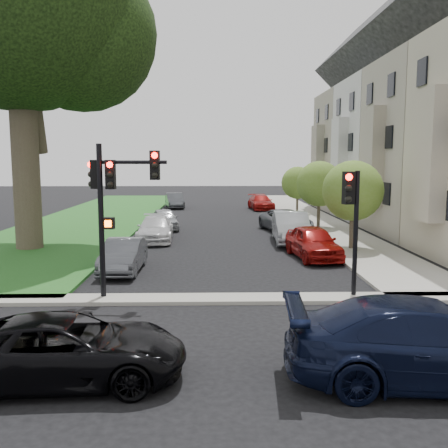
{
  "coord_description": "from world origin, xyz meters",
  "views": [
    {
      "loc": [
        -0.38,
        -12.92,
        4.31
      ],
      "look_at": [
        0.0,
        5.0,
        2.0
      ],
      "focal_mm": 40.0,
      "sensor_mm": 36.0,
      "label": 1
    }
  ],
  "objects_px": {
    "small_tree_c": "(298,183)",
    "car_parked_1": "(291,227)",
    "car_parked_5": "(124,256)",
    "car_parked_7": "(165,219)",
    "car_cross_far": "(430,343)",
    "car_parked_2": "(286,221)",
    "car_parked_6": "(155,229)",
    "traffic_signal_main": "(113,193)",
    "small_tree_b": "(319,184)",
    "car_cross_near": "(65,349)",
    "car_parked_0": "(313,242)",
    "car_parked_9": "(175,201)",
    "car_parked_4": "(261,202)",
    "traffic_signal_secondary": "(352,210)",
    "small_tree_a": "(353,191)"
  },
  "relations": [
    {
      "from": "car_parked_6",
      "to": "car_parked_9",
      "type": "distance_m",
      "value": 18.37
    },
    {
      "from": "car_parked_4",
      "to": "car_parked_5",
      "type": "bearing_deg",
      "value": -113.62
    },
    {
      "from": "traffic_signal_main",
      "to": "car_parked_4",
      "type": "xyz_separation_m",
      "value": [
        7.17,
        28.0,
        -2.67
      ]
    },
    {
      "from": "traffic_signal_secondary",
      "to": "car_parked_0",
      "type": "distance_m",
      "value": 6.72
    },
    {
      "from": "small_tree_c",
      "to": "car_parked_9",
      "type": "relative_size",
      "value": 0.93
    },
    {
      "from": "car_parked_5",
      "to": "car_cross_near",
      "type": "bearing_deg",
      "value": -85.96
    },
    {
      "from": "car_parked_5",
      "to": "traffic_signal_main",
      "type": "bearing_deg",
      "value": -82.94
    },
    {
      "from": "car_cross_far",
      "to": "car_parked_9",
      "type": "relative_size",
      "value": 1.37
    },
    {
      "from": "small_tree_c",
      "to": "car_parked_2",
      "type": "xyz_separation_m",
      "value": [
        -2.22,
        -9.17,
        -1.86
      ]
    },
    {
      "from": "car_parked_1",
      "to": "car_parked_2",
      "type": "bearing_deg",
      "value": 88.36
    },
    {
      "from": "car_parked_7",
      "to": "car_cross_far",
      "type": "bearing_deg",
      "value": -82.71
    },
    {
      "from": "car_cross_far",
      "to": "car_parked_2",
      "type": "distance_m",
      "value": 20.56
    },
    {
      "from": "car_parked_2",
      "to": "car_parked_7",
      "type": "distance_m",
      "value": 7.52
    },
    {
      "from": "car_parked_6",
      "to": "car_parked_4",
      "type": "bearing_deg",
      "value": 63.74
    },
    {
      "from": "car_parked_2",
      "to": "car_parked_6",
      "type": "bearing_deg",
      "value": -167.53
    },
    {
      "from": "traffic_signal_secondary",
      "to": "car_parked_1",
      "type": "xyz_separation_m",
      "value": [
        -0.2,
        10.6,
        -1.97
      ]
    },
    {
      "from": "car_parked_6",
      "to": "car_parked_7",
      "type": "relative_size",
      "value": 1.19
    },
    {
      "from": "traffic_signal_main",
      "to": "car_parked_1",
      "type": "xyz_separation_m",
      "value": [
        7.09,
        10.56,
        -2.5
      ]
    },
    {
      "from": "car_cross_far",
      "to": "car_parked_9",
      "type": "xyz_separation_m",
      "value": [
        -7.66,
        35.62,
        -0.14
      ]
    },
    {
      "from": "traffic_signal_secondary",
      "to": "car_parked_5",
      "type": "distance_m",
      "value": 8.93
    },
    {
      "from": "traffic_signal_main",
      "to": "car_parked_7",
      "type": "xyz_separation_m",
      "value": [
        -0.02,
        15.81,
        -2.66
      ]
    },
    {
      "from": "car_cross_far",
      "to": "car_parked_2",
      "type": "relative_size",
      "value": 1.17
    },
    {
      "from": "car_cross_far",
      "to": "car_parked_9",
      "type": "bearing_deg",
      "value": 16.25
    },
    {
      "from": "traffic_signal_main",
      "to": "car_parked_6",
      "type": "distance_m",
      "value": 11.56
    },
    {
      "from": "car_cross_far",
      "to": "car_parked_5",
      "type": "relative_size",
      "value": 1.45
    },
    {
      "from": "car_cross_near",
      "to": "car_parked_9",
      "type": "xyz_separation_m",
      "value": [
        -0.6,
        35.39,
        0.02
      ]
    },
    {
      "from": "small_tree_c",
      "to": "traffic_signal_main",
      "type": "distance_m",
      "value": 25.62
    },
    {
      "from": "car_parked_4",
      "to": "car_parked_2",
      "type": "bearing_deg",
      "value": -95.14
    },
    {
      "from": "car_cross_far",
      "to": "car_parked_6",
      "type": "bearing_deg",
      "value": 26.99
    },
    {
      "from": "small_tree_a",
      "to": "car_parked_0",
      "type": "xyz_separation_m",
      "value": [
        -2.21,
        -1.89,
        -2.14
      ]
    },
    {
      "from": "car_cross_near",
      "to": "car_parked_2",
      "type": "height_order",
      "value": "car_parked_2"
    },
    {
      "from": "traffic_signal_secondary",
      "to": "small_tree_b",
      "type": "bearing_deg",
      "value": 81.59
    },
    {
      "from": "car_parked_0",
      "to": "car_parked_5",
      "type": "distance_m",
      "value": 8.24
    },
    {
      "from": "small_tree_a",
      "to": "car_parked_5",
      "type": "relative_size",
      "value": 1.11
    },
    {
      "from": "traffic_signal_main",
      "to": "car_parked_9",
      "type": "bearing_deg",
      "value": 90.87
    },
    {
      "from": "car_parked_5",
      "to": "car_parked_7",
      "type": "height_order",
      "value": "car_parked_7"
    },
    {
      "from": "small_tree_c",
      "to": "car_parked_1",
      "type": "relative_size",
      "value": 0.78
    },
    {
      "from": "car_parked_6",
      "to": "car_parked_7",
      "type": "xyz_separation_m",
      "value": [
        0.05,
        4.56,
        -0.01
      ]
    },
    {
      "from": "car_parked_0",
      "to": "car_parked_5",
      "type": "bearing_deg",
      "value": -169.4
    },
    {
      "from": "small_tree_c",
      "to": "car_parked_6",
      "type": "height_order",
      "value": "small_tree_c"
    },
    {
      "from": "small_tree_b",
      "to": "car_cross_near",
      "type": "relative_size",
      "value": 0.9
    },
    {
      "from": "car_cross_far",
      "to": "traffic_signal_main",
      "type": "bearing_deg",
      "value": 54.37
    },
    {
      "from": "car_parked_1",
      "to": "car_parked_7",
      "type": "bearing_deg",
      "value": 146.31
    },
    {
      "from": "traffic_signal_secondary",
      "to": "car_parked_4",
      "type": "bearing_deg",
      "value": 90.24
    },
    {
      "from": "traffic_signal_main",
      "to": "car_parked_0",
      "type": "bearing_deg",
      "value": 40.59
    },
    {
      "from": "small_tree_b",
      "to": "car_parked_0",
      "type": "height_order",
      "value": "small_tree_b"
    },
    {
      "from": "small_tree_b",
      "to": "traffic_signal_secondary",
      "type": "xyz_separation_m",
      "value": [
        -2.33,
        -15.77,
        -0.04
      ]
    },
    {
      "from": "car_parked_0",
      "to": "car_parked_9",
      "type": "relative_size",
      "value": 1.03
    },
    {
      "from": "small_tree_a",
      "to": "traffic_signal_secondary",
      "type": "xyz_separation_m",
      "value": [
        -2.33,
        -8.28,
        -0.08
      ]
    },
    {
      "from": "car_parked_7",
      "to": "small_tree_a",
      "type": "bearing_deg",
      "value": -49.19
    }
  ]
}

